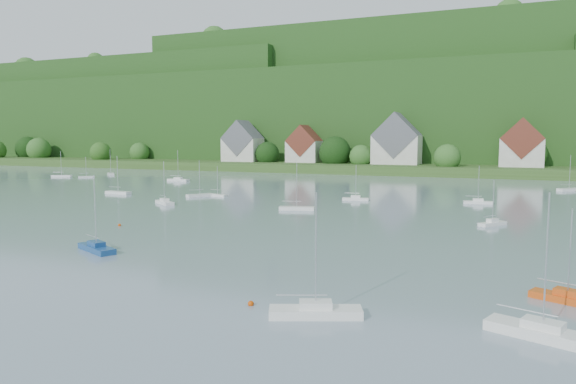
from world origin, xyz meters
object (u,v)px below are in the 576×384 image
(near_sailboat_1, at_px, (97,247))
(near_sailboat_4, at_px, (543,332))
(near_sailboat_3, at_px, (315,311))
(near_sailboat_5, at_px, (568,297))

(near_sailboat_1, height_order, near_sailboat_4, near_sailboat_4)
(near_sailboat_4, bearing_deg, near_sailboat_1, -172.43)
(near_sailboat_1, xyz_separation_m, near_sailboat_4, (43.00, -9.32, 0.02))
(near_sailboat_1, height_order, near_sailboat_3, near_sailboat_3)
(near_sailboat_4, bearing_deg, near_sailboat_3, -153.97)
(near_sailboat_3, relative_size, near_sailboat_5, 1.21)
(near_sailboat_1, bearing_deg, near_sailboat_5, 23.82)
(near_sailboat_1, distance_m, near_sailboat_5, 45.11)
(near_sailboat_3, xyz_separation_m, near_sailboat_4, (14.10, 1.54, 0.01))
(near_sailboat_4, bearing_deg, near_sailboat_5, 96.08)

